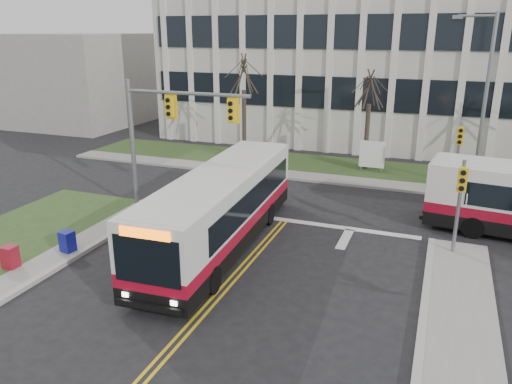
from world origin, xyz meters
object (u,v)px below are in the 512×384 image
object	(u,v)px
bus_main	(221,210)
newspaper_box_blue	(68,243)
streetlight	(482,94)
newspaper_box_red	(10,259)
directory_sign	(372,155)

from	to	relation	value
bus_main	newspaper_box_blue	bearing A→B (deg)	-154.34
streetlight	newspaper_box_red	world-z (taller)	streetlight
directory_sign	newspaper_box_red	world-z (taller)	directory_sign
directory_sign	bus_main	bearing A→B (deg)	-107.35
streetlight	newspaper_box_blue	world-z (taller)	streetlight
bus_main	newspaper_box_red	xyz separation A→B (m)	(-6.23, -4.70, -1.05)
directory_sign	newspaper_box_blue	xyz separation A→B (m)	(-9.30, -15.79, -0.70)
newspaper_box_red	newspaper_box_blue	bearing A→B (deg)	61.97
newspaper_box_blue	newspaper_box_red	world-z (taller)	same
streetlight	newspaper_box_red	size ratio (longest dim) A/B	9.68
streetlight	bus_main	size ratio (longest dim) A/B	0.80
bus_main	streetlight	bearing A→B (deg)	47.83
newspaper_box_blue	bus_main	bearing A→B (deg)	38.79
streetlight	bus_main	world-z (taller)	streetlight
streetlight	bus_main	bearing A→B (deg)	-129.43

